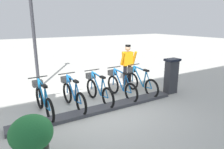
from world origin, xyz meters
TOP-DOWN VIEW (x-y plane):
  - ground_plane at (0.00, 0.00)m, footprint 60.00×60.00m
  - dock_rail_base at (0.00, 0.00)m, footprint 0.44×5.11m
  - payment_kiosk at (0.05, -2.92)m, footprint 0.36×0.52m
  - bike_docked_0 at (0.62, -1.95)m, footprint 1.72×0.54m
  - bike_docked_1 at (0.62, -1.09)m, footprint 1.72×0.54m
  - bike_docked_2 at (0.62, -0.23)m, footprint 1.72×0.54m
  - bike_docked_3 at (0.62, 0.63)m, footprint 1.72×0.54m
  - bike_docked_4 at (0.62, 1.50)m, footprint 1.72×0.54m
  - worker_near_rack at (1.71, -2.14)m, footprint 0.54×0.67m
  - lamp_post at (3.14, 1.15)m, footprint 0.32×0.32m
  - planter_bush at (-1.43, 2.13)m, footprint 0.76×0.76m

SIDE VIEW (x-z plane):
  - ground_plane at x=0.00m, z-range 0.00..0.00m
  - dock_rail_base at x=0.00m, z-range 0.00..0.10m
  - bike_docked_0 at x=0.62m, z-range -0.08..0.94m
  - bike_docked_1 at x=0.62m, z-range -0.08..0.94m
  - bike_docked_2 at x=0.62m, z-range -0.08..0.94m
  - bike_docked_3 at x=0.62m, z-range -0.08..0.94m
  - bike_docked_4 at x=0.62m, z-range -0.08..0.94m
  - planter_bush at x=-1.43m, z-range 0.06..1.03m
  - payment_kiosk at x=0.05m, z-range 0.03..1.31m
  - worker_near_rack at x=1.71m, z-range 0.08..1.74m
  - lamp_post at x=3.14m, z-range 0.61..4.55m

